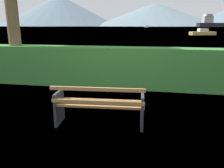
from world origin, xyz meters
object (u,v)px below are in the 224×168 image
Objects in this scene: cargo_ship_large at (219,23)px; fishing_boat_near at (147,27)px; park_bench at (99,105)px; tender_far at (203,33)px.

cargo_ship_large reaches higher than fishing_boat_near.
park_bench is 0.33× the size of tender_far.
fishing_boat_near is at bearing 95.77° from tender_far.
tender_far is at bearing -84.23° from fishing_boat_near.
cargo_ship_large is (78.63, 301.14, 3.84)m from park_bench.
cargo_ship_large reaches higher than tender_far.
cargo_ship_large is at bearing 42.80° from fishing_boat_near.
tender_far is (17.74, -175.45, -0.33)m from fishing_boat_near.
cargo_ship_large is at bearing 75.10° from tender_far.
park_bench is at bearing -88.23° from fishing_boat_near.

